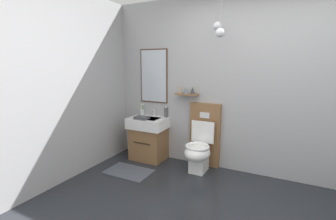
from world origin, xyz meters
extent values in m
cube|color=#A8A8AA|center=(0.00, 1.66, 1.28)|extent=(4.84, 0.12, 2.57)
cube|color=#4C301E|center=(-1.69, 1.60, 1.39)|extent=(0.51, 0.02, 0.89)
cube|color=silver|center=(-1.69, 1.59, 1.39)|extent=(0.47, 0.01, 0.85)
cube|color=brown|center=(-1.06, 1.52, 1.13)|extent=(0.36, 0.14, 0.02)
cone|color=gray|center=(-1.17, 1.53, 1.21)|extent=(0.06, 0.06, 0.14)
cone|color=slate|center=(-1.07, 1.51, 1.19)|extent=(0.08, 0.08, 0.11)
cone|color=#333338|center=(-0.96, 1.52, 1.19)|extent=(0.07, 0.07, 0.11)
cylinder|color=gray|center=(-0.58, 1.39, 2.35)|extent=(0.01, 0.01, 0.43)
sphere|color=silver|center=(-0.58, 1.39, 2.09)|extent=(0.11, 0.11, 0.11)
cylinder|color=gray|center=(-0.46, 1.12, 2.29)|extent=(0.01, 0.01, 0.56)
sphere|color=silver|center=(-0.46, 1.12, 1.96)|extent=(0.11, 0.11, 0.11)
cube|color=#A8A8AA|center=(-2.36, 0.00, 1.28)|extent=(0.12, 3.45, 2.57)
cube|color=#474C56|center=(-1.69, 0.82, 0.01)|extent=(0.68, 0.44, 0.01)
cube|color=brown|center=(-1.69, 1.40, 0.27)|extent=(0.56, 0.43, 0.54)
cube|color=#3B2919|center=(-1.69, 1.19, 0.34)|extent=(0.31, 0.01, 0.02)
cube|color=white|center=(-1.69, 1.40, 0.63)|extent=(0.62, 0.48, 0.17)
cube|color=silver|center=(-1.69, 1.37, 0.70)|extent=(0.38, 0.26, 0.03)
cylinder|color=silver|center=(-1.69, 1.59, 0.77)|extent=(0.03, 0.03, 0.11)
cylinder|color=silver|center=(-1.69, 1.54, 0.82)|extent=(0.02, 0.11, 0.02)
cube|color=brown|center=(-0.76, 1.59, 0.50)|extent=(0.48, 0.10, 1.00)
cube|color=silver|center=(-0.76, 1.53, 0.82)|extent=(0.15, 0.01, 0.09)
cube|color=white|center=(-0.76, 1.32, 0.17)|extent=(0.22, 0.30, 0.34)
ellipsoid|color=white|center=(-0.76, 1.24, 0.32)|extent=(0.37, 0.46, 0.24)
torus|color=white|center=(-0.76, 1.24, 0.42)|extent=(0.35, 0.35, 0.04)
cube|color=white|center=(-0.76, 1.46, 0.57)|extent=(0.35, 0.03, 0.33)
cylinder|color=silver|center=(-1.91, 1.56, 0.76)|extent=(0.07, 0.07, 0.09)
cylinder|color=#33B266|center=(-1.90, 1.57, 0.82)|extent=(0.04, 0.02, 0.17)
cube|color=white|center=(-1.88, 1.57, 0.90)|extent=(0.02, 0.02, 0.03)
cylinder|color=yellow|center=(-1.93, 1.57, 0.81)|extent=(0.03, 0.03, 0.16)
cube|color=white|center=(-1.92, 1.56, 0.90)|extent=(0.02, 0.02, 0.03)
cylinder|color=#4C4C51|center=(-1.45, 1.57, 0.79)|extent=(0.06, 0.06, 0.16)
cylinder|color=silver|center=(-1.45, 1.57, 0.89)|extent=(0.02, 0.02, 0.04)
cube|color=#47474C|center=(-1.73, 1.27, 0.73)|extent=(0.22, 0.16, 0.04)
camera|label=1|loc=(0.35, -1.90, 1.59)|focal=25.63mm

